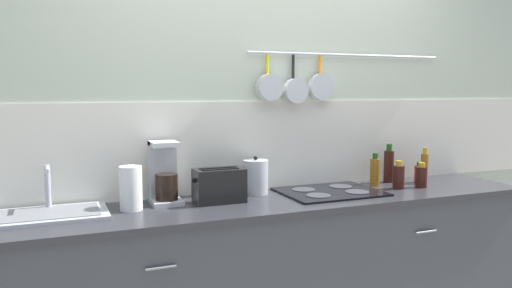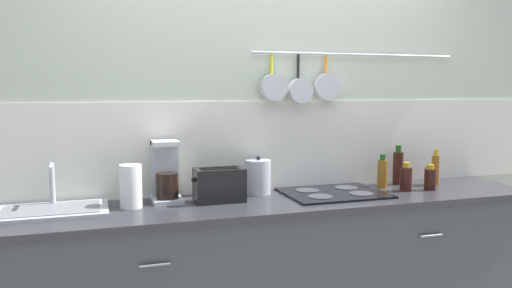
% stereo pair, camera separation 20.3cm
% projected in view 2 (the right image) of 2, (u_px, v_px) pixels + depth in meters
% --- Properties ---
extents(wall_back, '(7.20, 0.15, 2.60)m').
position_uv_depth(wall_back, '(266.00, 131.00, 3.04)').
color(wall_back, '#B2BCA8').
rests_on(wall_back, ground_plane).
extents(cabinet_base, '(3.02, 0.56, 0.89)m').
position_uv_depth(cabinet_base, '(285.00, 283.00, 2.82)').
color(cabinet_base, '#3F4247').
rests_on(cabinet_base, ground_plane).
extents(countertop, '(3.06, 0.58, 0.03)m').
position_uv_depth(countertop, '(286.00, 203.00, 2.77)').
color(countertop, '#2D2D33').
rests_on(countertop, cabinet_base).
extents(sink_basin, '(0.55, 0.35, 0.23)m').
position_uv_depth(sink_basin, '(51.00, 208.00, 2.49)').
color(sink_basin, '#B7BABF').
rests_on(sink_basin, countertop).
extents(paper_towel_roll, '(0.11, 0.11, 0.23)m').
position_uv_depth(paper_towel_roll, '(131.00, 186.00, 2.57)').
color(paper_towel_roll, white).
rests_on(paper_towel_roll, countertop).
extents(coffee_maker, '(0.16, 0.22, 0.33)m').
position_uv_depth(coffee_maker, '(166.00, 175.00, 2.73)').
color(coffee_maker, '#B7BABF').
rests_on(coffee_maker, countertop).
extents(toaster, '(0.29, 0.15, 0.19)m').
position_uv_depth(toaster, '(219.00, 185.00, 2.71)').
color(toaster, black).
rests_on(toaster, countertop).
extents(kettle, '(0.15, 0.15, 0.22)m').
position_uv_depth(kettle, '(258.00, 177.00, 2.91)').
color(kettle, '#B7BABF').
rests_on(kettle, countertop).
extents(cooktop, '(0.58, 0.45, 0.01)m').
position_uv_depth(cooktop, '(334.00, 193.00, 2.91)').
color(cooktop, black).
rests_on(cooktop, countertop).
extents(bottle_cooking_wine, '(0.06, 0.06, 0.21)m').
position_uv_depth(bottle_cooking_wine, '(382.00, 173.00, 3.10)').
color(bottle_cooking_wine, '#8C5919').
rests_on(bottle_cooking_wine, countertop).
extents(bottle_dish_soap, '(0.07, 0.07, 0.17)m').
position_uv_depth(bottle_dish_soap, '(406.00, 178.00, 3.00)').
color(bottle_dish_soap, '#33140F').
rests_on(bottle_dish_soap, countertop).
extents(bottle_olive_oil, '(0.07, 0.07, 0.25)m').
position_uv_depth(bottle_olive_oil, '(398.00, 167.00, 3.21)').
color(bottle_olive_oil, '#33140F').
rests_on(bottle_olive_oil, countertop).
extents(bottle_sesame_oil, '(0.07, 0.07, 0.16)m').
position_uv_depth(bottle_sesame_oil, '(430.00, 179.00, 3.03)').
color(bottle_sesame_oil, '#33140F').
rests_on(bottle_sesame_oil, countertop).
extents(bottle_hot_sauce, '(0.06, 0.06, 0.14)m').
position_uv_depth(bottle_hot_sauce, '(430.00, 176.00, 3.16)').
color(bottle_hot_sauce, red).
rests_on(bottle_hot_sauce, countertop).
extents(bottle_vinegar, '(0.05, 0.05, 0.23)m').
position_uv_depth(bottle_vinegar, '(435.00, 169.00, 3.21)').
color(bottle_vinegar, '#8C5919').
rests_on(bottle_vinegar, countertop).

